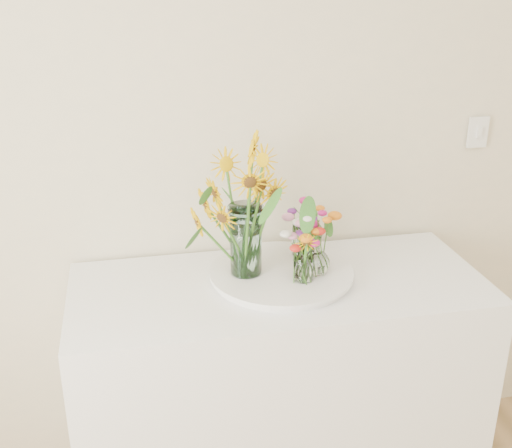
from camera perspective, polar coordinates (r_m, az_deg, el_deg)
name	(u,v)px	position (r m, az deg, el deg)	size (l,w,h in m)	color
counter	(278,393)	(2.41, 1.95, -14.75)	(1.40, 0.60, 0.90)	white
tray	(281,275)	(2.20, 2.27, -4.58)	(0.47, 0.47, 0.03)	white
mason_jar	(246,240)	(2.12, -0.90, -1.46)	(0.11, 0.11, 0.25)	#A4D2CD
sunflower_bouquet	(246,207)	(2.08, -0.92, 1.51)	(0.69, 0.69, 0.48)	#DEAA04
small_vase_a	(304,265)	(2.11, 4.25, -3.63)	(0.07, 0.07, 0.12)	white
wildflower_posy_a	(304,252)	(2.09, 4.28, -2.53)	(0.18, 0.18, 0.21)	orange
small_vase_b	(316,255)	(2.15, 5.34, -2.78)	(0.10, 0.10, 0.14)	white
wildflower_posy_b	(316,243)	(2.14, 5.38, -1.69)	(0.19, 0.19, 0.23)	orange
small_vase_c	(302,241)	(2.29, 4.09, -1.47)	(0.07, 0.07, 0.12)	white
wildflower_posy_c	(302,229)	(2.27, 4.13, -0.43)	(0.19, 0.19, 0.21)	orange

